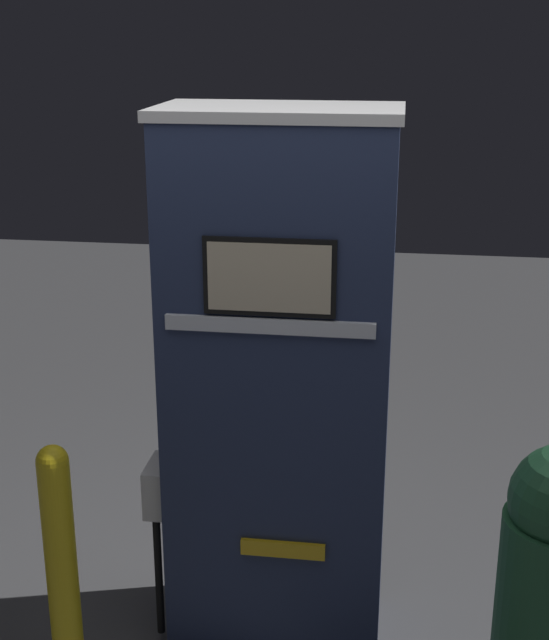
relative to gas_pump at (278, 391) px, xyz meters
name	(u,v)px	position (x,y,z in m)	size (l,w,h in m)	color
gas_pump	(278,391)	(0.00, 0.00, 0.00)	(0.96, 0.53, 2.20)	#232D4C
safety_bollard	(62,567)	(-0.75, -0.49, -0.55)	(0.12, 0.12, 1.05)	yellow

